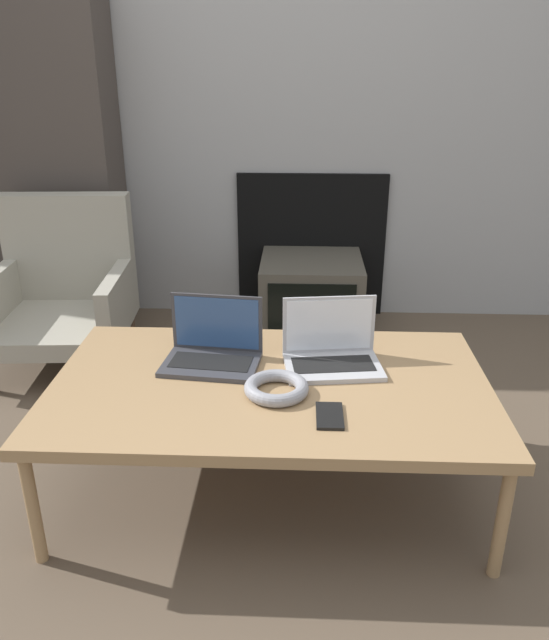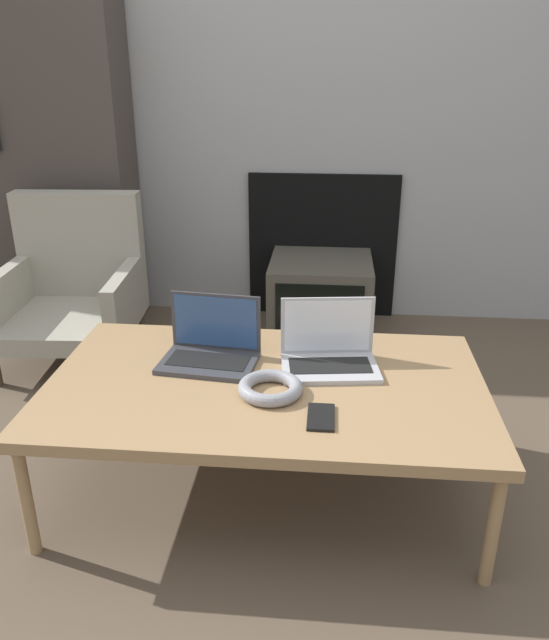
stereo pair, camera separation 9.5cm
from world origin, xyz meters
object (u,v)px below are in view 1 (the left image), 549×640
(headphones, at_px, (276,388))
(phone, at_px, (330,416))
(armchair, at_px, (64,287))
(laptop_left, at_px, (213,348))
(laptop_right, at_px, (331,351))
(tv, at_px, (311,296))

(headphones, height_order, phone, headphones)
(armchair, bearing_deg, laptop_left, -49.08)
(laptop_left, xyz_separation_m, headphones, (0.21, -0.20, -0.03))
(laptop_right, relative_size, headphones, 1.70)
(phone, relative_size, armchair, 0.18)
(armchair, bearing_deg, tv, 13.46)
(tv, bearing_deg, headphones, -95.10)
(armchair, bearing_deg, phone, -47.95)
(laptop_left, xyz_separation_m, armchair, (-0.80, 0.81, -0.09))
(laptop_right, xyz_separation_m, armchair, (-1.18, 0.81, -0.09))
(laptop_right, height_order, phone, laptop_right)
(tv, xyz_separation_m, armchair, (-1.13, -0.35, 0.15))
(laptop_right, height_order, headphones, laptop_right)
(headphones, xyz_separation_m, phone, (0.15, -0.12, -0.02))
(laptop_right, height_order, tv, laptop_right)
(tv, relative_size, armchair, 0.68)
(phone, height_order, tv, phone)
(headphones, height_order, armchair, armchair)
(laptop_left, relative_size, headphones, 1.68)
(phone, bearing_deg, laptop_right, 87.06)
(headphones, xyz_separation_m, tv, (0.12, 1.36, -0.22))
(laptop_right, xyz_separation_m, phone, (-0.02, -0.33, -0.04))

